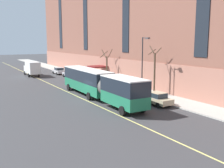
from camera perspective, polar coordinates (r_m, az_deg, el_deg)
ground_plane at (r=34.43m, az=-4.26°, el=-3.34°), size 260.00×260.00×0.00m
sidewalk at (r=41.17m, az=4.49°, el=-1.15°), size 4.20×160.00×0.15m
city_bus at (r=34.11m, az=-3.07°, el=0.18°), size 3.24×19.38×3.66m
parked_car_silver_0 at (r=62.07m, az=-11.50°, el=2.86°), size 2.08×4.80×1.56m
parked_car_silver_1 at (r=55.81m, az=-9.10°, el=2.23°), size 2.06×4.54×1.56m
parked_car_champagne_2 at (r=41.66m, az=-1.59°, el=-0.02°), size 2.03×4.28×1.56m
parked_car_champagne_3 at (r=31.59m, az=9.64°, el=-3.14°), size 1.93×4.36×1.56m
box_truck at (r=59.68m, az=-17.00°, el=3.37°), size 2.50×7.48×3.19m
street_tree_mid_block at (r=36.95m, az=9.22°, el=2.86°), size 1.37×1.29×6.76m
street_tree_far_uptown at (r=48.23m, az=-1.16°, el=3.96°), size 1.81×1.81×6.01m
street_lamp at (r=35.99m, az=6.80°, el=5.08°), size 0.36×1.48×7.91m
lane_centerline at (r=36.70m, az=-7.75°, el=-2.60°), size 0.16×140.00×0.01m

